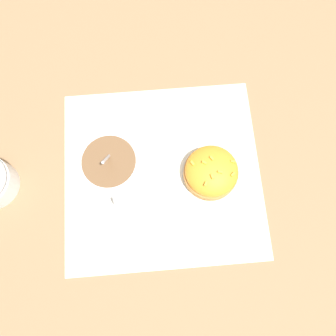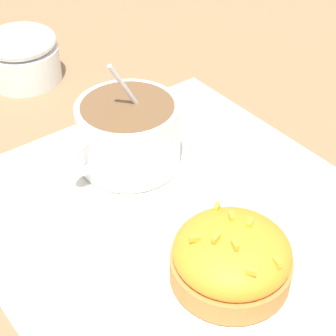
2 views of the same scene
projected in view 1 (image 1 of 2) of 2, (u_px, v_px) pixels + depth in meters
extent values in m
plane|color=#93704C|center=(162.00, 173.00, 0.53)|extent=(3.00, 3.00, 0.00)
cube|color=white|center=(162.00, 173.00, 0.53)|extent=(0.35, 0.33, 0.00)
cylinder|color=white|center=(112.00, 164.00, 0.50)|extent=(0.09, 0.09, 0.06)
cylinder|color=brown|center=(109.00, 159.00, 0.48)|extent=(0.08, 0.08, 0.01)
torus|color=white|center=(116.00, 195.00, 0.49)|extent=(0.02, 0.04, 0.04)
ellipsoid|color=silver|center=(114.00, 183.00, 0.51)|extent=(0.02, 0.02, 0.01)
cylinder|color=silver|center=(109.00, 155.00, 0.48)|extent=(0.01, 0.05, 0.09)
cylinder|color=#C18442|center=(210.00, 175.00, 0.52)|extent=(0.09, 0.09, 0.02)
ellipsoid|color=orange|center=(212.00, 172.00, 0.50)|extent=(0.08, 0.08, 0.03)
cube|color=yellow|center=(233.00, 174.00, 0.48)|extent=(0.01, 0.01, 0.00)
cube|color=yellow|center=(220.00, 172.00, 0.48)|extent=(0.01, 0.00, 0.00)
cube|color=yellow|center=(204.00, 163.00, 0.49)|extent=(0.01, 0.01, 0.00)
cube|color=yellow|center=(212.00, 177.00, 0.48)|extent=(0.01, 0.01, 0.00)
cube|color=yellow|center=(206.00, 184.00, 0.48)|extent=(0.01, 0.01, 0.00)
cube|color=yellow|center=(212.00, 158.00, 0.49)|extent=(0.01, 0.01, 0.00)
cube|color=yellow|center=(233.00, 162.00, 0.49)|extent=(0.01, 0.00, 0.00)
cube|color=yellow|center=(192.00, 163.00, 0.49)|extent=(0.01, 0.01, 0.00)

